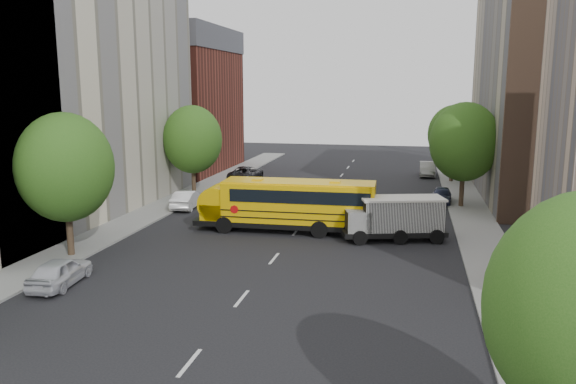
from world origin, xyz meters
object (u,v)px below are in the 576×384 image
(parked_car_4, at_px, (442,195))
(parked_car_0, at_px, (60,272))
(street_tree_2, at_px, (192,139))
(parked_car_1, at_px, (187,199))
(parked_car_2, at_px, (246,174))
(parked_car_5, at_px, (427,169))
(street_tree_5, at_px, (453,134))
(street_tree_1, at_px, (65,167))
(safari_truck, at_px, (394,218))
(school_bus, at_px, (286,202))
(street_tree_4, at_px, (464,142))

(parked_car_4, bearing_deg, parked_car_0, -123.79)
(street_tree_2, relative_size, parked_car_1, 1.81)
(parked_car_4, bearing_deg, parked_car_2, 163.81)
(parked_car_5, bearing_deg, street_tree_5, -57.36)
(parked_car_0, height_order, parked_car_5, parked_car_5)
(street_tree_1, bearing_deg, safari_truck, 22.85)
(street_tree_5, xyz_separation_m, safari_truck, (-4.77, -22.74, -3.30))
(safari_truck, bearing_deg, parked_car_2, 112.70)
(school_bus, xyz_separation_m, parked_car_5, (9.43, 25.51, -1.15))
(street_tree_1, relative_size, street_tree_2, 1.03)
(school_bus, distance_m, parked_car_5, 27.22)
(school_bus, distance_m, safari_truck, 6.91)
(street_tree_5, bearing_deg, parked_car_1, -140.71)
(safari_truck, height_order, parked_car_1, safari_truck)
(parked_car_2, bearing_deg, street_tree_2, 75.24)
(street_tree_2, relative_size, street_tree_4, 0.95)
(parked_car_1, bearing_deg, street_tree_5, -145.51)
(parked_car_0, bearing_deg, street_tree_5, -125.41)
(parked_car_0, bearing_deg, school_bus, -129.27)
(street_tree_5, height_order, parked_car_2, street_tree_5)
(parked_car_0, height_order, parked_car_4, parked_car_0)
(school_bus, xyz_separation_m, parked_car_1, (-8.97, 5.21, -1.19))
(street_tree_5, bearing_deg, street_tree_4, -90.00)
(parked_car_0, relative_size, parked_car_1, 0.94)
(street_tree_4, bearing_deg, parked_car_5, 98.10)
(school_bus, relative_size, parked_car_1, 2.85)
(street_tree_1, relative_size, parked_car_1, 1.86)
(street_tree_2, distance_m, school_bus, 14.74)
(street_tree_2, bearing_deg, parked_car_5, 37.96)
(street_tree_5, height_order, parked_car_5, street_tree_5)
(parked_car_5, bearing_deg, school_bus, -110.18)
(parked_car_4, relative_size, parked_car_5, 0.83)
(safari_truck, bearing_deg, parked_car_0, -158.38)
(street_tree_4, relative_size, safari_truck, 1.24)
(street_tree_5, distance_m, parked_car_5, 5.70)
(parked_car_2, relative_size, parked_car_5, 1.21)
(parked_car_2, bearing_deg, parked_car_5, -157.37)
(parked_car_1, bearing_deg, safari_truck, 154.80)
(street_tree_4, bearing_deg, school_bus, -139.13)
(parked_car_2, bearing_deg, parked_car_0, 90.25)
(school_bus, bearing_deg, street_tree_4, 39.17)
(parked_car_0, bearing_deg, parked_car_5, -120.40)
(street_tree_4, bearing_deg, parked_car_2, 157.50)
(street_tree_5, bearing_deg, parked_car_2, -169.14)
(street_tree_2, relative_size, parked_car_5, 1.72)
(street_tree_2, bearing_deg, street_tree_1, -90.00)
(parked_car_2, relative_size, parked_car_4, 1.45)
(street_tree_1, xyz_separation_m, parked_car_4, (20.60, 19.37, -4.32))
(school_bus, height_order, parked_car_1, school_bus)
(parked_car_5, bearing_deg, parked_car_1, -132.07)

